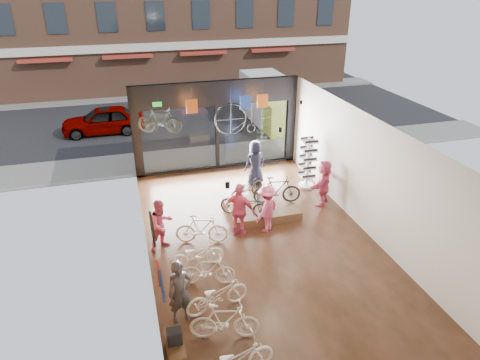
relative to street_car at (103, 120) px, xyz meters
name	(u,v)px	position (x,y,z in m)	size (l,w,h in m)	color
ground_plane	(261,242)	(4.77, -12.00, -0.74)	(7.00, 12.00, 0.04)	black
ceiling	(263,127)	(4.77, -12.00, 3.10)	(7.00, 12.00, 0.04)	black
wall_left	(142,204)	(1.25, -12.00, 1.18)	(0.04, 12.00, 3.80)	#B27E37
wall_right	(367,174)	(8.29, -12.00, 1.18)	(0.04, 12.00, 3.80)	beige
wall_back	(370,337)	(4.77, -18.02, 1.18)	(7.00, 0.04, 3.80)	beige
storefront	(217,126)	(4.77, -6.00, 1.18)	(7.00, 0.26, 3.80)	black
exit_sign	(157,104)	(2.37, -6.12, 2.33)	(0.35, 0.06, 0.18)	#198C26
street_road	(185,111)	(4.77, 3.00, -0.73)	(30.00, 18.00, 0.02)	black
sidewalk_near	(212,156)	(4.77, -4.80, -0.66)	(30.00, 2.40, 0.12)	slate
sidewalk_far	(176,94)	(4.77, 7.00, -0.66)	(30.00, 2.00, 0.12)	slate
street_car	(103,120)	(0.00, 0.00, 0.00)	(1.70, 4.23, 1.44)	gray
box_truck	(273,103)	(9.10, -1.00, 0.52)	(2.09, 6.28, 2.47)	silver
floor_bike_0	(236,360)	(2.69, -16.64, -0.26)	(0.61, 1.74, 0.91)	silver
floor_bike_1	(225,321)	(2.73, -15.55, -0.23)	(0.46, 1.64, 0.99)	silver
floor_bike_2	(217,295)	(2.77, -14.57, -0.28)	(0.58, 1.67, 0.88)	silver
floor_bike_3	(208,270)	(2.75, -13.57, -0.27)	(0.43, 1.51, 0.91)	silver
floor_bike_4	(196,255)	(2.59, -12.72, -0.30)	(0.56, 1.59, 0.84)	silver
floor_bike_5	(202,229)	(2.98, -11.54, -0.23)	(0.47, 1.65, 0.99)	silver
display_platform	(261,209)	(5.36, -10.28, -0.57)	(2.40, 1.80, 0.30)	brown
display_bike_left	(245,204)	(4.60, -10.82, 0.03)	(0.60, 1.72, 0.91)	black
display_bike_mid	(277,190)	(5.94, -10.23, 0.09)	(0.48, 1.69, 1.01)	black
display_bike_right	(247,188)	(5.01, -9.62, -0.02)	(0.54, 1.54, 0.81)	black
customer_0	(180,292)	(1.85, -14.67, 0.11)	(0.61, 0.40, 1.67)	#3F3F44
customer_1	(162,224)	(1.77, -11.48, 0.10)	(0.80, 0.62, 1.65)	#CC4C72
customer_2	(240,210)	(4.24, -11.45, 0.20)	(1.07, 0.45, 1.83)	#CC4C72
customer_3	(267,209)	(5.15, -11.43, 0.10)	(1.06, 0.61, 1.64)	#CC4C72
customer_4	(255,163)	(5.87, -7.94, 0.18)	(0.88, 0.57, 1.80)	#161C33
customer_5	(324,183)	(7.73, -10.23, 0.13)	(1.59, 0.50, 1.71)	#CC4C72
sunglasses_rack	(308,163)	(7.72, -8.82, 0.31)	(0.61, 0.50, 2.06)	white
wall_merch	(163,304)	(1.39, -15.50, 0.58)	(0.40, 2.40, 2.60)	navy
penny_farthing	(237,120)	(5.33, -7.25, 1.78)	(1.61, 0.06, 1.29)	black
hung_bike	(160,120)	(2.28, -7.80, 2.20)	(0.45, 1.58, 0.95)	black
jersey_left	(192,106)	(3.63, -6.80, 2.33)	(0.45, 0.03, 0.55)	#CC5919
jersey_mid	(245,102)	(5.79, -6.80, 2.33)	(0.45, 0.03, 0.55)	#1E3F99
jersey_right	(262,101)	(6.50, -6.80, 2.33)	(0.45, 0.03, 0.55)	#CC5919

